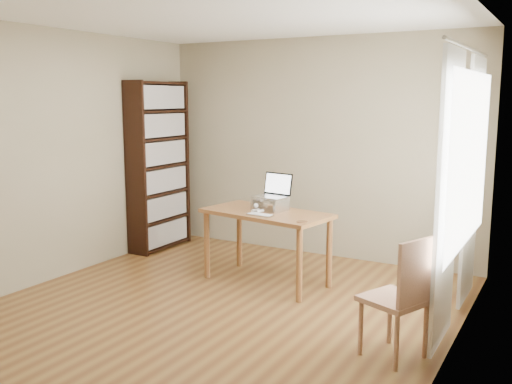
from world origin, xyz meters
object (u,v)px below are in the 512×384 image
bookshelf (159,166)px  desk (266,222)px  cat (270,203)px  laptop (273,191)px  keyboard (260,215)px  chair (404,293)px

bookshelf → desk: 1.98m
desk → cat: (-0.02, 0.11, 0.17)m
bookshelf → laptop: (1.85, -0.44, -0.11)m
desk → keyboard: (0.05, -0.22, 0.12)m
bookshelf → desk: bearing=-17.4°
desk → laptop: (0.00, 0.14, 0.30)m
bookshelf → cat: (1.84, -0.47, -0.23)m
laptop → chair: 2.13m
keyboard → chair: bearing=-21.4°
desk → laptop: laptop is taller
bookshelf → keyboard: (1.90, -0.80, -0.29)m
desk → keyboard: keyboard is taller
desk → cat: bearing=107.2°
laptop → chair: (1.70, -1.19, -0.44)m
laptop → cat: (-0.02, -0.03, -0.13)m
desk → laptop: bearing=99.3°
cat → bookshelf: bearing=-179.6°
cat → chair: chair is taller
chair → laptop: bearing=168.0°
keyboard → cat: size_ratio=0.56×
cat → chair: bearing=-19.4°
keyboard → chair: chair is taller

